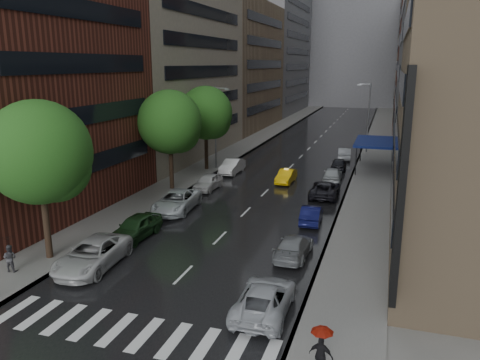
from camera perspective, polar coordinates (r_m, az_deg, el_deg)
name	(u,v)px	position (r m, az deg, el deg)	size (l,w,h in m)	color
ground	(149,309)	(23.84, -11.06, -15.22)	(220.00, 220.00, 0.00)	gray
road	(313,144)	(69.82, 8.93, 4.35)	(14.00, 140.00, 0.01)	black
sidewalk_left	(255,141)	(71.71, 1.79, 4.82)	(4.00, 140.00, 0.15)	gray
sidewalk_right	(377,147)	(69.05, 16.34, 3.90)	(4.00, 140.00, 0.15)	gray
crosswalk	(131,332)	(22.26, -13.16, -17.58)	(13.15, 2.80, 0.01)	silver
buildings_left	(235,36)	(81.07, -0.60, 17.17)	(8.00, 108.00, 38.00)	maroon
buildings_right	(429,38)	(75.00, 22.08, 15.72)	(8.05, 109.10, 36.00)	#937A5B
building_far	(355,47)	(136.54, 13.85, 15.52)	(40.00, 14.00, 32.00)	slate
tree_near	(39,152)	(29.19, -23.32, 3.10)	(6.04, 6.04, 9.62)	#382619
tree_mid	(170,122)	(43.24, -8.56, 7.00)	(5.83, 5.83, 9.30)	#382619
tree_far	(206,113)	(51.21, -4.21, 8.15)	(5.80, 5.80, 9.25)	#382619
taxi	(286,176)	(46.66, 5.64, 0.47)	(1.39, 3.98, 1.31)	yellow
parked_cars_left	(168,207)	(36.57, -8.78, -3.25)	(3.12, 30.58, 1.60)	silver
parked_cars_right	(319,199)	(39.09, 9.67, -2.27)	(2.54, 43.58, 1.51)	#B2B5BC
ped_black_umbrella	(9,250)	(29.39, -26.35, -7.70)	(0.96, 0.98, 2.09)	#424146
ped_red_umbrella	(321,346)	(18.68, 9.90, -19.35)	(1.00, 0.82, 2.01)	black
street_lamp_left	(216,126)	(51.81, -2.94, 6.63)	(1.74, 0.22, 9.00)	gray
street_lamp_right	(368,116)	(63.48, 15.33, 7.52)	(1.74, 0.22, 9.00)	gray
awning	(374,142)	(53.75, 16.03, 4.48)	(4.00, 8.00, 3.12)	navy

